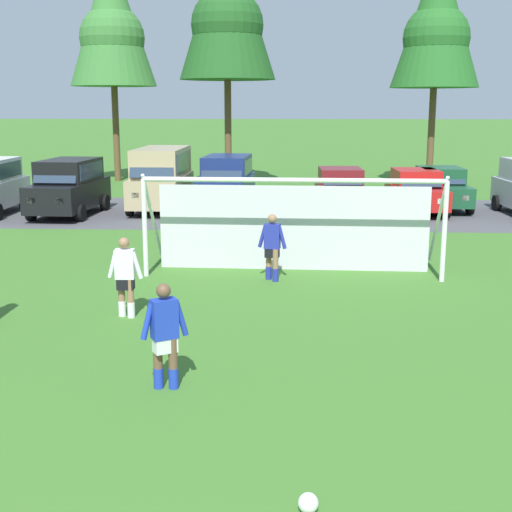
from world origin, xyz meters
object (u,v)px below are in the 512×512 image
(parked_car_slot_center, at_px, (227,181))
(parked_car_slot_center_left, at_px, (162,177))
(soccer_goal, at_px, (293,222))
(parked_car_slot_left, at_px, (69,187))
(player_striker_near, at_px, (125,277))
(player_winger_right, at_px, (165,336))
(parked_car_slot_center_right, at_px, (340,189))
(parked_car_slot_right, at_px, (416,191))
(soccer_ball, at_px, (308,503))
(parked_car_slot_far_right, at_px, (440,188))
(player_winger_left, at_px, (272,247))

(parked_car_slot_center, bearing_deg, parked_car_slot_center_left, -163.49)
(soccer_goal, xyz_separation_m, parked_car_slot_left, (-8.66, 9.01, -0.18))
(player_striker_near, relative_size, parked_car_slot_center, 0.35)
(player_winger_right, distance_m, parked_car_slot_left, 18.06)
(parked_car_slot_center_left, bearing_deg, parked_car_slot_center_right, 2.08)
(parked_car_slot_center_left, xyz_separation_m, parked_car_slot_right, (10.19, -0.19, -0.47))
(soccer_ball, distance_m, parked_car_slot_center_right, 21.79)
(soccer_ball, relative_size, soccer_goal, 0.03)
(player_winger_right, relative_size, parked_car_slot_far_right, 0.39)
(parked_car_slot_center, bearing_deg, player_winger_right, -87.56)
(parked_car_slot_center_left, relative_size, parked_car_slot_center, 1.02)
(soccer_goal, relative_size, player_winger_right, 4.55)
(soccer_ball, bearing_deg, parked_car_slot_left, 113.84)
(player_winger_right, bearing_deg, player_winger_left, 78.17)
(soccer_goal, relative_size, parked_car_slot_right, 1.75)
(soccer_goal, height_order, parked_car_slot_right, soccer_goal)
(parked_car_slot_far_right, bearing_deg, player_striker_near, -121.36)
(parked_car_slot_center_right, bearing_deg, soccer_ball, -94.66)
(player_striker_near, bearing_deg, parked_car_slot_left, 111.93)
(player_winger_left, bearing_deg, parked_car_slot_center_left, 112.77)
(player_striker_near, bearing_deg, soccer_ball, -62.63)
(soccer_goal, bearing_deg, parked_car_slot_left, 133.88)
(player_winger_right, height_order, parked_car_slot_center, parked_car_slot_center)
(player_striker_near, height_order, parked_car_slot_center_right, parked_car_slot_center_right)
(player_striker_near, relative_size, parked_car_slot_center_right, 0.38)
(parked_car_slot_center_right, height_order, parked_car_slot_far_right, same)
(player_winger_left, relative_size, parked_car_slot_center_right, 0.38)
(parked_car_slot_left, bearing_deg, parked_car_slot_right, 5.39)
(player_winger_right, bearing_deg, parked_car_slot_center_left, 100.53)
(parked_car_slot_center_right, distance_m, parked_car_slot_right, 2.99)
(soccer_ball, height_order, parked_car_slot_right, parked_car_slot_right)
(soccer_ball, distance_m, player_winger_right, 3.90)
(soccer_ball, height_order, player_winger_left, player_winger_left)
(player_winger_left, xyz_separation_m, parked_car_slot_left, (-8.16, 9.98, 0.29))
(player_winger_right, height_order, parked_car_slot_far_right, parked_car_slot_far_right)
(parked_car_slot_center_left, distance_m, parked_car_slot_right, 10.21)
(soccer_ball, relative_size, player_striker_near, 0.13)
(player_striker_near, bearing_deg, parked_car_slot_center_right, 70.40)
(player_striker_near, distance_m, parked_car_slot_far_right, 18.10)
(soccer_goal, bearing_deg, parked_car_slot_far_right, 61.84)
(player_winger_left, distance_m, parked_car_slot_center_left, 12.43)
(parked_car_slot_left, xyz_separation_m, parked_car_slot_right, (13.55, 1.28, -0.24))
(parked_car_slot_left, distance_m, parked_car_slot_center, 6.34)
(parked_car_slot_far_right, bearing_deg, soccer_ball, -104.80)
(soccer_goal, bearing_deg, player_striker_near, -129.05)
(parked_car_slot_right, xyz_separation_m, parked_car_slot_far_right, (1.17, 1.02, 0.00))
(soccer_ball, xyz_separation_m, parked_car_slot_left, (-8.83, 19.98, 1.00))
(soccer_ball, relative_size, parked_car_slot_center_right, 0.05)
(player_winger_right, bearing_deg, parked_car_slot_left, 111.92)
(parked_car_slot_right, height_order, parked_car_slot_far_right, same)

